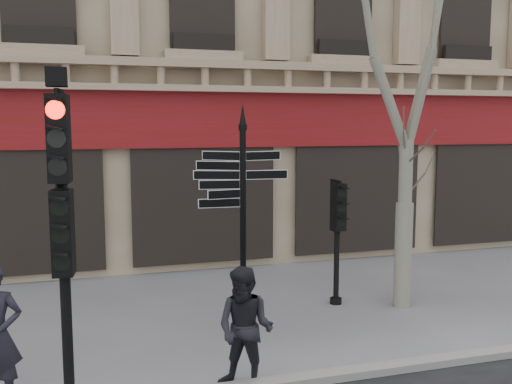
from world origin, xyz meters
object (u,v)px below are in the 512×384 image
fingerpost (243,180)px  pedestrian_b (245,329)px  traffic_signal_main (62,198)px  plane_tree (411,15)px  traffic_signal_secondary (337,220)px

fingerpost → pedestrian_b: 2.78m
fingerpost → traffic_signal_main: bearing=-132.3°
fingerpost → pedestrian_b: (-0.54, -2.09, -1.75)m
fingerpost → plane_tree: plane_tree is taller
plane_tree → pedestrian_b: (-3.82, -2.45, -4.65)m
fingerpost → pedestrian_b: bearing=-91.0°
plane_tree → pedestrian_b: size_ratio=4.72×
traffic_signal_main → traffic_signal_secondary: (4.90, 2.75, -0.97)m
traffic_signal_secondary → plane_tree: size_ratio=0.30×
traffic_signal_main → traffic_signal_secondary: traffic_signal_main is taller
plane_tree → fingerpost: bearing=-173.7°
traffic_signal_main → plane_tree: plane_tree is taller
traffic_signal_main → fingerpost: bearing=41.0°
pedestrian_b → fingerpost: bearing=113.1°
plane_tree → traffic_signal_main: bearing=-159.7°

